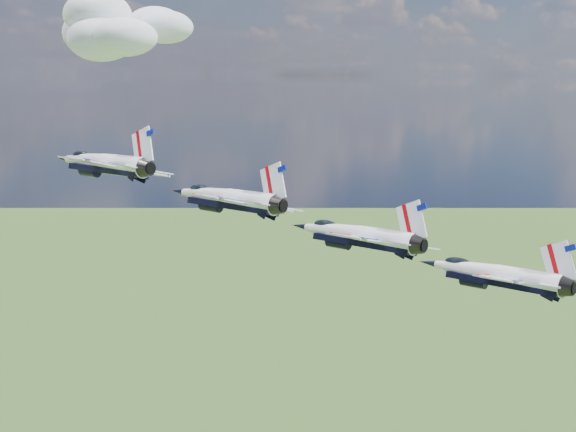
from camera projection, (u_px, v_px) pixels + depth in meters
name	position (u px, v px, depth m)	size (l,w,h in m)	color
cloud_far	(136.00, 28.00, 306.44)	(58.01, 45.58, 22.79)	white
jet_0	(101.00, 163.00, 72.06)	(9.59, 14.20, 4.24)	white
jet_1	(224.00, 198.00, 70.11)	(9.59, 14.20, 4.24)	white
jet_2	(354.00, 235.00, 68.16)	(9.59, 14.20, 4.24)	silver
jet_3	(491.00, 274.00, 66.21)	(9.59, 14.20, 4.24)	white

